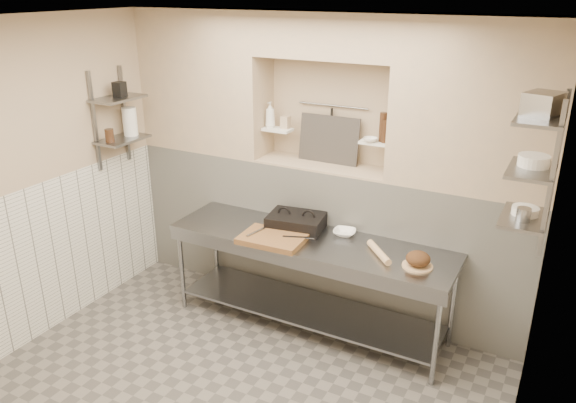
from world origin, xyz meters
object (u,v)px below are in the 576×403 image
Objects in this scene: panini_press at (296,222)px; jug_left at (130,121)px; cutting_board at (272,239)px; mixing_bowl at (344,233)px; rolling_pin at (379,252)px; bread_loaf at (418,259)px; bowl_alcove at (370,140)px; bottle_soap at (270,115)px; prep_table at (309,265)px.

panini_press is 1.93m from jug_left.
mixing_bowl is (0.51, 0.42, -0.00)m from cutting_board.
rolling_pin is 2.74m from jug_left.
bread_loaf is 1.58× the size of bowl_alcove.
cutting_board is 1.23m from bowl_alcove.
bottle_soap is 1.39m from jug_left.
bread_loaf is at bearing 5.87° from cutting_board.
panini_press is at bearing -39.80° from bottle_soap.
cutting_board is 0.66m from mixing_bowl.
prep_table is 0.43m from cutting_board.
cutting_board reaches higher than prep_table.
rolling_pin is (0.86, -0.17, -0.04)m from panini_press.
prep_table is at bearing -135.48° from mixing_bowl.
cutting_board is 1.26m from bottle_soap.
cutting_board is at bearing -174.13° from bread_loaf.
panini_press is at bearing -170.38° from mixing_bowl.
rolling_pin reaches higher than mixing_bowl.
rolling_pin is 1.60× the size of bottle_soap.
bottle_soap is (-0.50, 0.42, 0.87)m from panini_press.
prep_table is 13.31× the size of bread_loaf.
rolling_pin is at bearing 172.59° from bread_loaf.
panini_press is at bearing 169.12° from rolling_pin.
bowl_alcove reaches higher than panini_press.
bread_loaf is 3.06m from jug_left.
bread_loaf is at bearing -2.99° from prep_table.
bowl_alcove is at bearing 70.78° from mixing_bowl.
jug_left is (-2.21, -0.24, 0.83)m from mixing_bowl.
mixing_bowl is 1.04× the size of bread_loaf.
prep_table is at bearing 179.35° from rolling_pin.
mixing_bowl is 0.48m from rolling_pin.
panini_press is at bearing 143.33° from prep_table.
bowl_alcove is at bearing 120.85° from rolling_pin.
prep_table is 2.26m from jug_left.
panini_press is 2.82× the size of bread_loaf.
panini_press is 1.41× the size of rolling_pin.
bottle_soap is at bearing 131.41° from panini_press.
bowl_alcove is (-0.31, 0.52, 0.80)m from rolling_pin.
rolling_pin is at bearing 0.04° from jug_left.
rolling_pin is (0.41, -0.24, 0.00)m from mixing_bowl.
jug_left is at bearing -179.96° from rolling_pin.
bowl_alcove is (0.34, 0.51, 1.09)m from prep_table.
rolling_pin is 0.35m from bread_loaf.
panini_press is 1.01m from bowl_alcove.
prep_table is at bearing 177.01° from bread_loaf.
jug_left reaches higher than panini_press.
bottle_soap is at bearing 120.21° from cutting_board.
mixing_bowl is 0.73× the size of jug_left.
prep_table is 4.66× the size of cutting_board.
bottle_soap reaches higher than prep_table.
rolling_pin is 3.16× the size of bowl_alcove.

